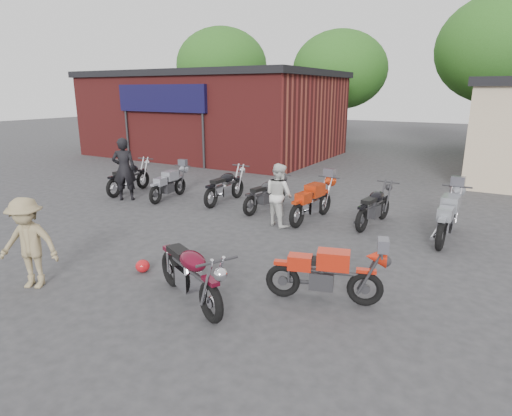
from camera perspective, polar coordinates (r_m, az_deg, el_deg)
The scene contains 18 objects.
ground at distance 7.65m, azimuth -11.38°, elevation -10.77°, with size 90.00×90.00×0.00m, color #2F2F31.
brick_building at distance 23.49m, azimuth -5.52°, elevation 12.07°, with size 12.00×8.00×4.00m, color maroon.
tree_0 at distance 32.88m, azimuth -4.55°, elevation 16.68°, with size 6.56×6.56×8.20m, color #204D14, non-canonical shape.
tree_1 at distance 28.74m, azimuth 11.00°, elevation 15.85°, with size 5.92×5.92×7.40m, color #204D14, non-canonical shape.
tree_2 at distance 27.09m, azimuth 30.03°, elevation 15.68°, with size 7.04×7.04×8.80m, color #204D14, non-canonical shape.
vintage_motorcycle at distance 6.93m, azimuth -8.81°, elevation -8.12°, with size 2.03×0.67×1.18m, color #500A1A, non-canonical shape.
sportbike at distance 7.03m, azimuth 9.32°, elevation -8.31°, with size 1.83×0.60×1.06m, color red, non-canonical shape.
helmet at distance 8.45m, azimuth -14.88°, elevation -7.48°, with size 0.27×0.27×0.25m, color #B11217.
person_dark at distance 13.91m, azimuth -17.16°, elevation 4.96°, with size 0.71×0.47×1.95m, color black.
person_light at distance 10.78m, azimuth 3.06°, elevation 1.78°, with size 0.78×0.61×1.60m, color silver.
person_tan at distance 8.32m, azimuth -28.07°, elevation -4.17°, with size 1.04×0.60×1.61m, color #92815A.
row_bike_0 at distance 14.94m, azimuth -16.56°, elevation 4.15°, with size 2.01×0.66×1.17m, color black, non-canonical shape.
row_bike_1 at distance 13.77m, azimuth -11.57°, elevation 3.33°, with size 1.83×0.60×1.06m, color gray, non-canonical shape.
row_bike_2 at distance 13.07m, azimuth -4.11°, elevation 3.17°, with size 1.98×0.65×1.15m, color black, non-canonical shape.
row_bike_3 at distance 12.16m, azimuth 1.32°, elevation 2.06°, with size 1.82×0.60×1.06m, color #252528, non-canonical shape.
row_bike_4 at distance 11.29m, azimuth 7.52°, elevation 1.16°, with size 2.01×0.66×1.17m, color red, non-canonical shape.
row_bike_5 at distance 11.23m, azimuth 15.52°, elevation 0.50°, with size 1.91×0.63×1.11m, color black, non-canonical shape.
row_bike_6 at distance 10.67m, azimuth 24.28°, elevation -0.77°, with size 2.11×0.70×1.23m, color gray, non-canonical shape.
Camera 1 is at (4.67, -5.06, 3.33)m, focal length 30.00 mm.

